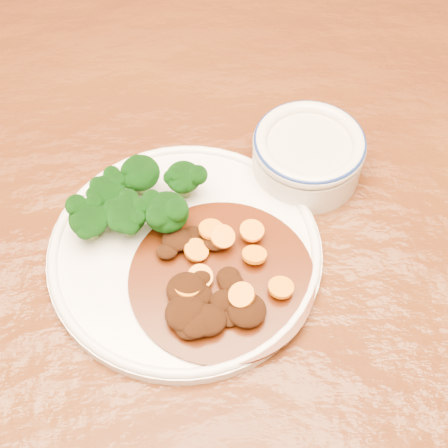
{
  "coord_description": "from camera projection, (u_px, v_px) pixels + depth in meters",
  "views": [
    {
      "loc": [
        -0.0,
        -0.35,
        1.3
      ],
      "look_at": [
        0.02,
        0.02,
        0.77
      ],
      "focal_mm": 50.0,
      "sensor_mm": 36.0,
      "label": 1
    }
  ],
  "objects": [
    {
      "name": "dining_table",
      "position": [
        209.0,
        289.0,
        0.72
      ],
      "size": [
        1.52,
        0.93,
        0.75
      ],
      "rotation": [
        0.0,
        0.0,
        -0.02
      ],
      "color": "#4E280D",
      "rests_on": "ground"
    },
    {
      "name": "dinner_plate",
      "position": [
        185.0,
        250.0,
        0.64
      ],
      "size": [
        0.28,
        0.28,
        0.02
      ],
      "rotation": [
        0.0,
        0.0,
        0.03
      ],
      "color": "white",
      "rests_on": "dining_table"
    },
    {
      "name": "broccoli_florets",
      "position": [
        136.0,
        201.0,
        0.64
      ],
      "size": [
        0.14,
        0.1,
        0.05
      ],
      "color": "#70944C",
      "rests_on": "dinner_plate"
    },
    {
      "name": "mince_stew",
      "position": [
        211.0,
        286.0,
        0.6
      ],
      "size": [
        0.19,
        0.19,
        0.03
      ],
      "color": "#481707",
      "rests_on": "dinner_plate"
    },
    {
      "name": "dip_bowl",
      "position": [
        308.0,
        154.0,
        0.69
      ],
      "size": [
        0.12,
        0.12,
        0.06
      ],
      "rotation": [
        0.0,
        0.0,
        0.36
      ],
      "color": "beige",
      "rests_on": "dining_table"
    }
  ]
}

